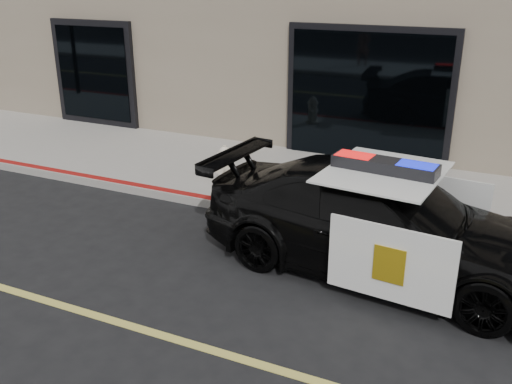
% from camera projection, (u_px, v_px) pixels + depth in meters
% --- Properties ---
extents(ground, '(120.00, 120.00, 0.00)m').
position_uv_depth(ground, '(281.00, 371.00, 5.89)').
color(ground, black).
rests_on(ground, ground).
extents(sidewalk_n, '(60.00, 3.50, 0.15)m').
position_uv_depth(sidewalk_n, '(392.00, 195.00, 10.30)').
color(sidewalk_n, gray).
rests_on(sidewalk_n, ground).
extents(police_car, '(2.94, 5.28, 1.60)m').
position_uv_depth(police_car, '(380.00, 222.00, 7.64)').
color(police_car, black).
rests_on(police_car, ground).
extents(fire_hydrant, '(0.32, 0.45, 0.71)m').
position_uv_depth(fire_hydrant, '(225.00, 165.00, 10.62)').
color(fire_hydrant, '#F9E7CE').
rests_on(fire_hydrant, sidewalk_n).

